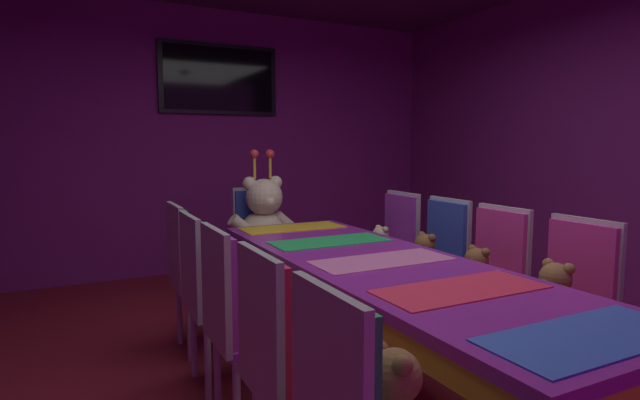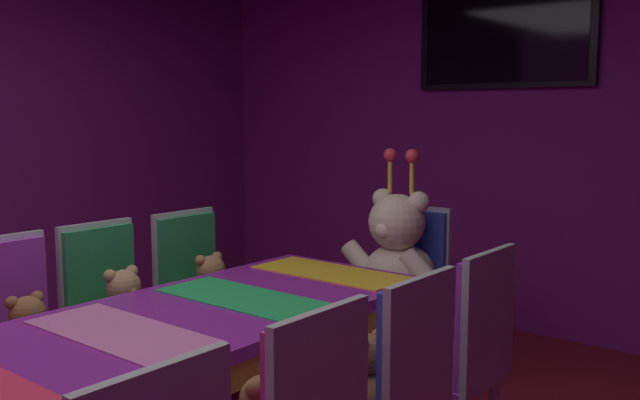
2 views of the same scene
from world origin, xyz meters
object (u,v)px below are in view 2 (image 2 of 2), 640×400
at_px(teddy_right_3, 365,378).
at_px(wall_tv, 504,34).
at_px(chair_left_4, 194,282).
at_px(chair_right_4, 470,344).
at_px(chair_left_3, 107,302).
at_px(chair_right_3, 400,385).
at_px(throne_chair, 411,274).
at_px(banquet_table, 121,355).
at_px(king_teddy_bear, 395,255).
at_px(teddy_left_4, 212,287).
at_px(teddy_left_2, 29,334).
at_px(chair_left_2, 12,326).
at_px(teddy_right_4, 438,342).
at_px(teddy_left_3, 125,307).

relative_size(teddy_right_3, wall_tv, 0.25).
bearing_deg(chair_left_4, chair_right_4, 0.72).
relative_size(chair_left_3, chair_left_4, 1.00).
bearing_deg(chair_right_3, throne_chair, -59.74).
relative_size(banquet_table, chair_left_3, 2.87).
bearing_deg(king_teddy_bear, teddy_left_4, -41.56).
bearing_deg(wall_tv, chair_right_3, -72.01).
distance_m(banquet_table, teddy_left_2, 0.69).
bearing_deg(teddy_left_4, banquet_table, -57.19).
bearing_deg(chair_left_4, teddy_left_2, -82.70).
xyz_separation_m(teddy_left_2, teddy_right_3, (1.38, 0.50, -0.00)).
relative_size(teddy_right_3, chair_right_4, 0.32).
xyz_separation_m(chair_left_2, throne_chair, (0.83, 1.94, 0.00)).
distance_m(chair_left_2, teddy_left_4, 1.03).
bearing_deg(chair_left_4, throne_chair, 48.55).
distance_m(chair_left_4, wall_tv, 2.66).
xyz_separation_m(chair_left_3, teddy_left_4, (0.17, 0.53, -0.00)).
bearing_deg(teddy_left_2, chair_left_3, 107.52).
xyz_separation_m(chair_left_2, chair_right_4, (1.66, 1.04, 0.00)).
bearing_deg(chair_left_2, teddy_right_3, 18.17).
height_order(king_teddy_bear, wall_tv, wall_tv).
xyz_separation_m(teddy_left_4, wall_tv, (0.67, 2.07, 1.46)).
bearing_deg(teddy_right_4, wall_tv, -71.51).
relative_size(chair_left_3, teddy_right_3, 3.14).
bearing_deg(banquet_table, chair_right_4, 51.96).
height_order(chair_left_2, chair_right_4, same).
bearing_deg(teddy_left_2, chair_left_2, 180.00).
relative_size(chair_left_3, teddy_left_3, 2.83).
height_order(teddy_left_2, chair_left_3, chair_left_3).
relative_size(teddy_left_2, king_teddy_bear, 0.37).
height_order(banquet_table, teddy_right_3, teddy_right_3).
height_order(teddy_left_2, teddy_left_3, teddy_left_3).
bearing_deg(teddy_left_2, teddy_right_3, 19.93).
height_order(chair_left_2, chair_left_4, same).
bearing_deg(teddy_left_3, teddy_left_2, -89.31).
bearing_deg(chair_left_2, teddy_left_3, 73.96).
xyz_separation_m(teddy_left_2, teddy_right_4, (1.37, 1.04, -0.01)).
xyz_separation_m(chair_left_3, teddy_right_3, (1.53, 0.02, -0.01)).
distance_m(banquet_table, teddy_right_3, 0.87).
relative_size(banquet_table, chair_left_4, 2.87).
bearing_deg(teddy_left_3, chair_left_2, -106.04).
height_order(teddy_left_2, king_teddy_bear, king_teddy_bear).
bearing_deg(teddy_left_4, chair_left_2, -98.96).
relative_size(teddy_left_2, chair_right_3, 0.32).
bearing_deg(chair_left_3, teddy_left_4, 72.49).
xyz_separation_m(teddy_left_2, chair_left_4, (-0.13, 1.02, 0.01)).
bearing_deg(teddy_left_4, chair_left_4, -180.00).
bearing_deg(wall_tv, teddy_right_4, -71.51).
height_order(banquet_table, chair_left_3, chair_left_3).
distance_m(chair_left_4, teddy_left_4, 0.15).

